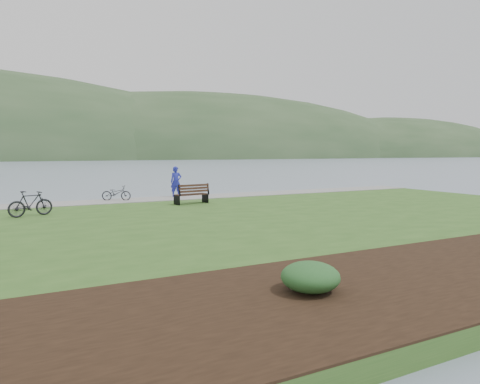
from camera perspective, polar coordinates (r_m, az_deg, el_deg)
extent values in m
plane|color=slate|center=(17.71, -2.23, -4.31)|extent=(600.00, 600.00, 0.00)
cube|color=#2E541D|center=(15.91, 0.80, -4.68)|extent=(34.00, 20.00, 0.40)
cube|color=gray|center=(24.03, -9.16, -0.82)|extent=(34.00, 2.20, 0.03)
cube|color=black|center=(21.44, -6.52, -0.32)|extent=(1.72, 0.81, 0.05)
cube|color=black|center=(21.15, -6.13, 0.45)|extent=(1.66, 0.40, 0.52)
cube|color=black|center=(21.09, -8.43, -1.09)|extent=(0.14, 0.57, 0.45)
cube|color=black|center=(21.87, -4.67, -0.82)|extent=(0.14, 0.57, 0.45)
imported|color=#21279A|center=(24.67, -8.53, 1.71)|extent=(0.81, 0.61, 2.06)
imported|color=black|center=(23.56, -16.17, -0.15)|extent=(1.17, 1.61, 0.80)
imported|color=black|center=(19.03, -26.15, -1.39)|extent=(1.02, 1.79, 1.03)
ellipsoid|color=#1E4C21|center=(8.01, 9.37, -11.10)|extent=(1.08, 1.08, 0.54)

